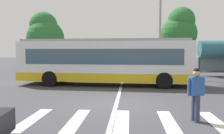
% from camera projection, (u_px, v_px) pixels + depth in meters
% --- Properties ---
extents(ground_plane, '(160.00, 160.00, 0.00)m').
position_uv_depth(ground_plane, '(113.00, 104.00, 10.22)').
color(ground_plane, '#3D3D42').
extents(city_transit_bus, '(11.63, 3.30, 3.06)m').
position_uv_depth(city_transit_bus, '(105.00, 61.00, 15.92)').
color(city_transit_bus, black).
rests_on(city_transit_bus, ground_plane).
extents(pedestrian_crossing_street, '(0.57, 0.38, 1.72)m').
position_uv_depth(pedestrian_crossing_street, '(196.00, 92.00, 7.56)').
color(pedestrian_crossing_street, '#333856').
rests_on(pedestrian_crossing_street, ground_plane).
extents(parked_car_black, '(2.20, 4.64, 1.35)m').
position_uv_depth(parked_car_black, '(109.00, 65.00, 26.07)').
color(parked_car_black, black).
rests_on(parked_car_black, ground_plane).
extents(parked_car_red, '(1.94, 4.53, 1.35)m').
position_uv_depth(parked_car_red, '(135.00, 66.00, 25.46)').
color(parked_car_red, black).
rests_on(parked_car_red, ground_plane).
extents(parked_car_champagne, '(2.18, 4.63, 1.35)m').
position_uv_depth(parked_car_champagne, '(160.00, 66.00, 25.38)').
color(parked_car_champagne, black).
rests_on(parked_car_champagne, ground_plane).
extents(twin_arm_street_lamp, '(5.21, 0.32, 8.88)m').
position_uv_depth(twin_arm_street_lamp, '(160.00, 13.00, 20.25)').
color(twin_arm_street_lamp, '#939399').
rests_on(twin_arm_street_lamp, ground_plane).
extents(background_tree_left, '(4.49, 4.49, 7.13)m').
position_uv_depth(background_tree_left, '(45.00, 35.00, 28.96)').
color(background_tree_left, brown).
rests_on(background_tree_left, ground_plane).
extents(background_tree_right, '(4.58, 4.58, 7.89)m').
position_uv_depth(background_tree_right, '(179.00, 30.00, 30.19)').
color(background_tree_right, brown).
rests_on(background_tree_right, ground_plane).
extents(crosswalk_painted_stripes, '(7.88, 2.74, 0.01)m').
position_uv_depth(crosswalk_painted_stripes, '(99.00, 121.00, 7.71)').
color(crosswalk_painted_stripes, silver).
rests_on(crosswalk_painted_stripes, ground_plane).
extents(lane_center_line, '(0.16, 24.00, 0.01)m').
position_uv_depth(lane_center_line, '(119.00, 95.00, 12.20)').
color(lane_center_line, silver).
rests_on(lane_center_line, ground_plane).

